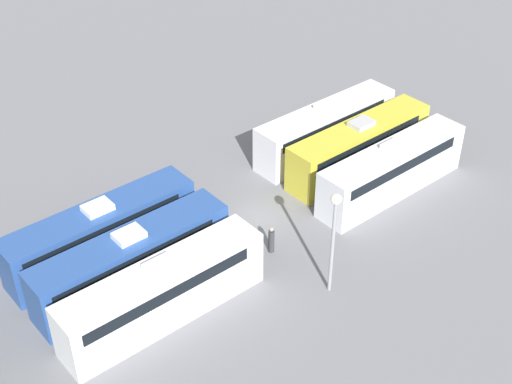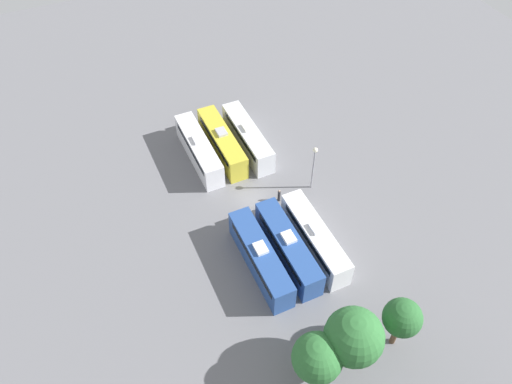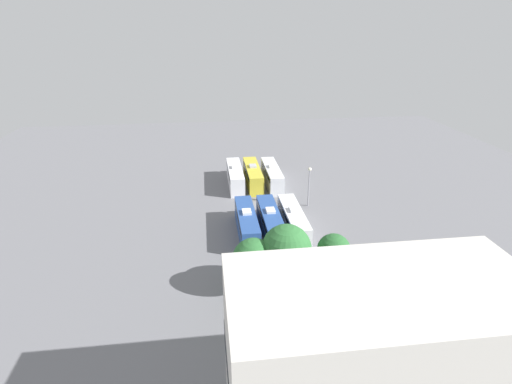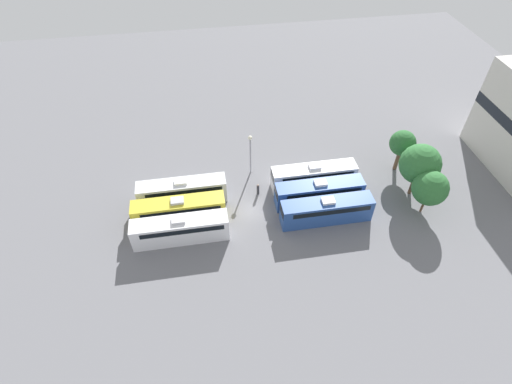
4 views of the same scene
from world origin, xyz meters
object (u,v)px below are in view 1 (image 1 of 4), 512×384
bus_1 (359,145)px  bus_5 (101,231)px  light_pole (334,225)px  bus_3 (163,291)px  bus_4 (132,259)px  bus_0 (392,168)px  worker_person (271,240)px  bus_2 (326,127)px

bus_1 → bus_5: size_ratio=1.00×
bus_1 → light_pole: size_ratio=1.79×
bus_3 → bus_4: size_ratio=1.00×
bus_4 → bus_5: 3.26m
bus_0 → worker_person: size_ratio=6.63×
bus_0 → bus_1: size_ratio=1.00×
bus_0 → worker_person: 10.15m
bus_5 → bus_3: bearing=179.4°
bus_2 → light_pole: size_ratio=1.79×
bus_3 → bus_1: bearing=-79.5°
bus_0 → bus_3: 17.97m
bus_3 → bus_4: bearing=-2.0°
bus_4 → worker_person: 8.32m
bus_3 → bus_5: same height
bus_1 → bus_2: size_ratio=1.00×
bus_4 → light_pole: 11.26m
light_pole → bus_5: bearing=37.4°
bus_3 → bus_0: bearing=-89.9°
bus_4 → worker_person: (-2.80, -7.77, -1.01)m
bus_1 → bus_3: same height
bus_5 → worker_person: (-6.06, -7.81, -1.01)m
bus_5 → light_pole: 13.65m
bus_0 → bus_5: 19.02m
bus_5 → worker_person: size_ratio=6.63×
light_pole → bus_3: bearing=63.1°
bus_4 → bus_5: size_ratio=1.00×
bus_3 → bus_5: 6.47m
bus_1 → bus_0: bearing=171.6°
bus_1 → bus_3: (-3.43, 18.47, 0.00)m
bus_0 → light_pole: bearing=113.2°
worker_person → bus_3: bearing=93.0°
bus_5 → worker_person: bus_5 is taller
worker_person → light_pole: bearing=-176.1°
light_pole → bus_2: bearing=-43.5°
bus_2 → bus_5: same height
bus_2 → bus_4: bearing=100.6°
bus_0 → bus_2: (6.60, -0.44, 0.00)m
bus_2 → bus_4: (-3.42, 18.30, 0.00)m
bus_4 → light_pole: bearing=-132.3°
bus_4 → light_pole: light_pole is taller
bus_1 → bus_2: bearing=1.1°
bus_0 → bus_3: same height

